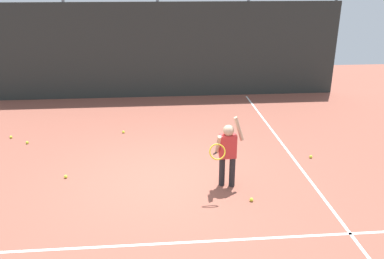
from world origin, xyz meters
name	(u,v)px	position (x,y,z in m)	size (l,w,h in m)	color
ground_plane	(164,180)	(0.00, 0.00, 0.00)	(20.00, 20.00, 0.00)	brown
court_line_baseline	(166,243)	(0.00, -1.98, 0.00)	(9.00, 0.05, 0.00)	white
court_line_sideline	(289,153)	(2.81, 1.00, 0.00)	(0.05, 9.00, 0.00)	white
back_fence_windscreen	(159,51)	(0.00, 5.74, 1.48)	(11.47, 0.08, 2.96)	#282D2B
fence_post_1	(68,49)	(-2.79, 5.80, 1.55)	(0.09, 0.09, 3.11)	slate
fence_post_2	(159,48)	(0.00, 5.80, 1.55)	(0.09, 0.09, 3.11)	slate
fence_post_3	(246,47)	(2.79, 5.80, 1.55)	(0.09, 0.09, 3.11)	slate
fence_post_4	(331,46)	(5.59, 5.80, 1.55)	(0.09, 0.09, 3.11)	slate
tennis_player	(227,150)	(1.16, -0.34, 0.73)	(0.70, 0.60, 1.35)	#232326
tennis_ball_0	(311,157)	(3.18, 0.71, 0.03)	(0.07, 0.07, 0.07)	#CCE033
tennis_ball_1	(123,132)	(-0.96, 2.53, 0.03)	(0.07, 0.07, 0.07)	#CCE033
tennis_ball_2	(27,142)	(-3.15, 2.03, 0.03)	(0.07, 0.07, 0.07)	#CCE033
tennis_ball_3	(66,177)	(-1.90, 0.22, 0.03)	(0.07, 0.07, 0.07)	#CCE033
tennis_ball_4	(11,137)	(-3.65, 2.42, 0.03)	(0.07, 0.07, 0.07)	#CCE033
tennis_ball_5	(251,200)	(1.51, -0.93, 0.03)	(0.07, 0.07, 0.07)	#CCE033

